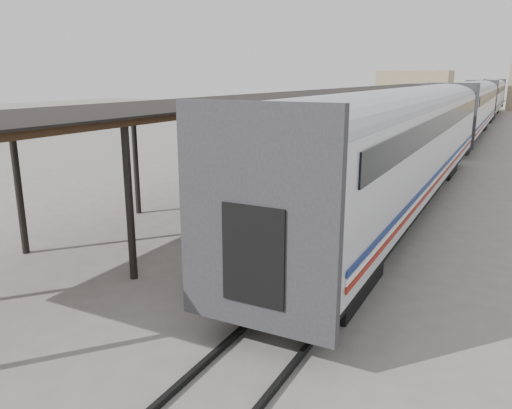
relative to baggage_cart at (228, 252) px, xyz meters
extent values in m
plane|color=slate|center=(-0.72, 0.72, -0.65)|extent=(160.00, 160.00, 0.00)
cube|color=silver|center=(2.48, 8.72, 1.95)|extent=(3.00, 24.00, 2.90)
cube|color=#28282B|center=(2.48, -3.18, 1.95)|extent=(3.04, 0.22, 3.50)
cube|color=black|center=(0.96, 8.72, 2.85)|extent=(0.04, 22.08, 0.65)
cube|color=black|center=(2.48, 8.72, 0.25)|extent=(2.55, 23.04, 0.50)
cube|color=silver|center=(2.48, 34.72, 1.95)|extent=(3.00, 24.00, 2.90)
cube|color=#28282B|center=(2.48, 22.82, 1.95)|extent=(3.04, 0.22, 3.50)
cube|color=black|center=(0.96, 34.72, 2.85)|extent=(0.04, 22.08, 0.65)
cube|color=black|center=(2.48, 34.72, 0.25)|extent=(2.55, 23.04, 0.50)
cube|color=silver|center=(2.48, 60.72, 1.95)|extent=(3.00, 24.00, 2.90)
cube|color=#28282B|center=(2.48, 48.82, 1.95)|extent=(3.04, 0.22, 3.50)
cube|color=black|center=(0.96, 60.72, 2.85)|extent=(0.04, 22.08, 0.65)
cube|color=black|center=(2.48, 60.72, 0.25)|extent=(2.55, 23.04, 0.50)
cube|color=black|center=(1.23, 0.22, 1.50)|extent=(0.50, 1.70, 2.00)
imported|color=white|center=(1.23, 0.22, 1.36)|extent=(0.72, 0.89, 1.72)
cube|color=#A17B45|center=(0.83, 0.07, 0.75)|extent=(0.57, 0.25, 0.42)
cube|color=#422B19|center=(-4.12, 24.72, 3.35)|extent=(4.60, 64.00, 0.18)
cube|color=black|center=(-4.12, 24.72, 3.47)|extent=(4.90, 64.30, 0.06)
cylinder|color=black|center=(-6.17, 24.72, 1.35)|extent=(0.20, 0.20, 4.00)
cylinder|color=black|center=(-6.17, 55.72, 1.35)|extent=(0.20, 0.20, 4.00)
cylinder|color=black|center=(-2.07, 24.72, 1.35)|extent=(0.20, 0.20, 4.00)
cylinder|color=black|center=(-2.07, 55.72, 1.35)|extent=(0.20, 0.20, 4.00)
cube|color=black|center=(1.76, 34.72, -0.59)|extent=(0.10, 150.00, 0.12)
cube|color=black|center=(3.20, 34.72, -0.59)|extent=(0.10, 150.00, 0.12)
cube|color=tan|center=(-10.72, 82.72, 2.35)|extent=(12.00, 8.00, 6.00)
cube|color=brown|center=(0.00, 0.00, 0.15)|extent=(1.69, 2.59, 0.12)
cube|color=black|center=(0.00, 0.00, -0.20)|extent=(1.57, 2.48, 0.06)
cylinder|color=black|center=(-0.31, -1.03, -0.45)|extent=(0.16, 0.41, 0.40)
cylinder|color=black|center=(0.67, -0.84, -0.45)|extent=(0.16, 0.41, 0.40)
cylinder|color=black|center=(-0.67, 0.84, -0.45)|extent=(0.16, 0.41, 0.40)
cylinder|color=black|center=(0.31, 1.03, -0.45)|extent=(0.16, 0.41, 0.40)
cube|color=#39393B|center=(-0.38, 0.49, 0.32)|extent=(0.73, 0.56, 0.23)
cube|color=#A17B45|center=(0.21, 0.72, 0.32)|extent=(0.61, 0.44, 0.21)
cube|color=black|center=(-0.31, 0.03, 0.32)|extent=(0.63, 0.50, 0.22)
cube|color=#4B4F2F|center=(0.21, 0.18, 0.31)|extent=(0.59, 0.44, 0.20)
cube|color=#4B2D1E|center=(-0.27, 0.46, 0.52)|extent=(0.58, 0.47, 0.18)
cube|color=#A17B45|center=(-0.33, 0.01, 0.56)|extent=(0.63, 0.55, 0.21)
cube|color=#39393B|center=(-0.25, 0.45, 0.72)|extent=(0.57, 0.48, 0.17)
cube|color=black|center=(0.17, 0.14, 0.46)|extent=(0.43, 0.33, 0.14)
cube|color=maroon|center=(-2.04, 18.11, -0.09)|extent=(1.32, 1.73, 0.92)
cube|color=maroon|center=(-2.15, 18.50, 0.53)|extent=(1.01, 0.83, 0.36)
cylinder|color=black|center=(-2.27, 17.45, -0.46)|extent=(0.22, 0.39, 0.37)
cylinder|color=black|center=(-1.49, 17.68, -0.46)|extent=(0.22, 0.39, 0.37)
cylinder|color=black|center=(-2.59, 18.53, -0.46)|extent=(0.22, 0.39, 0.37)
cylinder|color=black|center=(-1.81, 18.76, -0.46)|extent=(0.22, 0.39, 0.37)
imported|color=navy|center=(0.25, -0.65, 0.99)|extent=(0.39, 0.57, 1.55)
imported|color=black|center=(-3.60, 13.66, 0.28)|extent=(1.18, 0.84, 1.86)
camera|label=1|loc=(6.27, -10.45, 4.41)|focal=35.00mm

